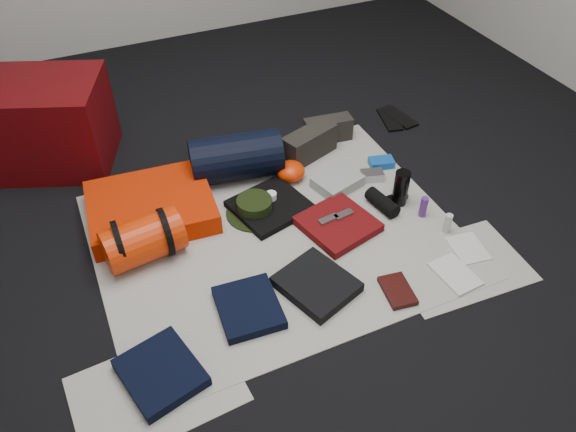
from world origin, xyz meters
name	(u,v)px	position (x,y,z in m)	size (l,w,h in m)	color
floor	(276,237)	(0.00, 0.00, -0.01)	(4.50, 4.50, 0.02)	black
newspaper_mat	(276,235)	(0.00, 0.00, 0.00)	(1.60, 1.30, 0.01)	beige
newspaper_sheet_front_left	(157,389)	(-0.70, -0.55, 0.00)	(0.58, 0.40, 0.00)	beige
newspaper_sheet_front_right	(458,266)	(0.65, -0.50, 0.00)	(0.58, 0.40, 0.00)	beige
red_cabinet	(51,124)	(-0.82, 1.00, 0.23)	(0.55, 0.46, 0.46)	#510508
sleeping_pad	(151,207)	(-0.48, 0.36, 0.06)	(0.57, 0.47, 0.10)	red
stuff_sack	(143,240)	(-0.57, 0.11, 0.10)	(0.20, 0.20, 0.34)	red
sack_strap_left	(119,245)	(-0.67, 0.11, 0.11)	(0.22, 0.22, 0.03)	black
sack_strap_right	(166,232)	(-0.47, 0.11, 0.11)	(0.22, 0.22, 0.03)	black
navy_duffel	(236,157)	(-0.01, 0.49, 0.12)	(0.24, 0.24, 0.45)	black
boonie_brim	(255,212)	(-0.03, 0.18, 0.01)	(0.28, 0.28, 0.01)	black
boonie_crown	(255,206)	(-0.03, 0.18, 0.05)	(0.17, 0.17, 0.07)	black
hiking_boot_left	(310,144)	(0.41, 0.49, 0.08)	(0.31, 0.12, 0.16)	#28251F
hiking_boot_right	(328,129)	(0.57, 0.59, 0.07)	(0.26, 0.10, 0.13)	#28251F
flip_flop_left	(390,119)	(1.00, 0.62, 0.01)	(0.09, 0.24, 0.01)	black
flip_flop_right	(398,117)	(1.06, 0.62, 0.01)	(0.09, 0.26, 0.01)	black
trousers_navy_a	(161,372)	(-0.67, -0.51, 0.03)	(0.25, 0.29, 0.04)	black
trousers_navy_b	(249,307)	(-0.27, -0.36, 0.03)	(0.24, 0.27, 0.04)	black
trousers_charcoal	(316,284)	(0.03, -0.36, 0.03)	(0.26, 0.30, 0.05)	black
black_tshirt	(270,206)	(0.04, 0.18, 0.02)	(0.33, 0.31, 0.03)	black
red_shirt	(338,224)	(0.28, -0.07, 0.03)	(0.31, 0.31, 0.04)	#5A090B
orange_stuff_sack	(291,171)	(0.23, 0.35, 0.05)	(0.15, 0.15, 0.10)	red
first_aid_pouch	(337,182)	(0.42, 0.20, 0.03)	(0.23, 0.17, 0.06)	gray
water_bottle	(401,188)	(0.64, -0.04, 0.10)	(0.07, 0.07, 0.18)	black
speaker	(382,203)	(0.54, -0.04, 0.04)	(0.07, 0.07, 0.18)	black
compact_camera	(372,175)	(0.61, 0.18, 0.03)	(0.11, 0.07, 0.05)	#A4A5A9
cyan_case	(381,163)	(0.71, 0.26, 0.03)	(0.13, 0.08, 0.04)	#104C9B
toiletry_purple	(423,207)	(0.69, -0.16, 0.06)	(0.04, 0.04, 0.11)	#4C2474
toiletry_clear	(448,223)	(0.73, -0.30, 0.06)	(0.03, 0.03, 0.10)	#ABB0AB
paperback_book	(397,291)	(0.32, -0.52, 0.02)	(0.11, 0.17, 0.02)	black
map_booklet	(455,274)	(0.60, -0.54, 0.01)	(0.14, 0.21, 0.01)	beige
map_printout	(468,248)	(0.75, -0.43, 0.01)	(0.14, 0.18, 0.01)	beige
sunglasses	(397,198)	(0.64, -0.02, 0.02)	(0.11, 0.04, 0.03)	black
key_cluster	(141,380)	(-0.74, -0.50, 0.01)	(0.08, 0.08, 0.01)	#A4A5A9
tape_roll	(271,196)	(0.06, 0.21, 0.06)	(0.05, 0.05, 0.04)	silver
energy_bar_a	(328,219)	(0.24, -0.05, 0.05)	(0.10, 0.04, 0.01)	#A4A5A9
energy_bar_b	(344,215)	(0.32, -0.05, 0.05)	(0.10, 0.04, 0.01)	#A4A5A9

